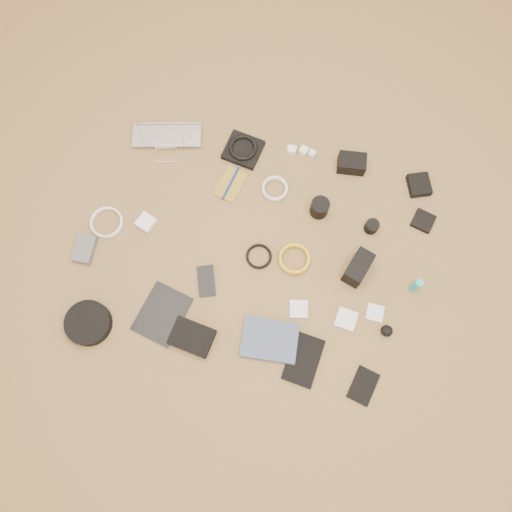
% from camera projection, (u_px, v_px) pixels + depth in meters
% --- Properties ---
extents(room_shell, '(4.04, 4.04, 2.58)m').
position_uv_depth(room_shell, '(246.00, 22.00, 0.81)').
color(room_shell, brown).
rests_on(room_shell, ground).
extents(laptop, '(0.33, 0.26, 0.02)m').
position_uv_depth(laptop, '(167.00, 145.00, 2.13)').
color(laptop, silver).
rests_on(laptop, ground).
extents(headphone_pouch, '(0.17, 0.16, 0.03)m').
position_uv_depth(headphone_pouch, '(243.00, 150.00, 2.12)').
color(headphone_pouch, black).
rests_on(headphone_pouch, ground).
extents(headphones, '(0.13, 0.13, 0.02)m').
position_uv_depth(headphones, '(243.00, 148.00, 2.10)').
color(headphones, black).
rests_on(headphones, headphone_pouch).
extents(charger_a, '(0.04, 0.04, 0.03)m').
position_uv_depth(charger_a, '(292.00, 150.00, 2.11)').
color(charger_a, white).
rests_on(charger_a, ground).
extents(charger_b, '(0.04, 0.04, 0.03)m').
position_uv_depth(charger_b, '(304.00, 151.00, 2.11)').
color(charger_b, white).
rests_on(charger_b, ground).
extents(charger_c, '(0.04, 0.04, 0.03)m').
position_uv_depth(charger_c, '(312.00, 154.00, 2.11)').
color(charger_c, white).
rests_on(charger_c, ground).
extents(charger_d, '(0.03, 0.03, 0.02)m').
position_uv_depth(charger_d, '(290.00, 149.00, 2.12)').
color(charger_d, white).
rests_on(charger_d, ground).
extents(dslr_camera, '(0.12, 0.09, 0.07)m').
position_uv_depth(dslr_camera, '(352.00, 163.00, 2.08)').
color(dslr_camera, black).
rests_on(dslr_camera, ground).
extents(lens_pouch, '(0.11, 0.12, 0.03)m').
position_uv_depth(lens_pouch, '(419.00, 185.00, 2.07)').
color(lens_pouch, black).
rests_on(lens_pouch, ground).
extents(notebook_olive, '(0.13, 0.17, 0.01)m').
position_uv_depth(notebook_olive, '(231.00, 184.00, 2.08)').
color(notebook_olive, olive).
rests_on(notebook_olive, ground).
extents(pen_blue, '(0.04, 0.16, 0.01)m').
position_uv_depth(pen_blue, '(231.00, 183.00, 2.07)').
color(pen_blue, '#131A9E').
rests_on(pen_blue, notebook_olive).
extents(cable_white_a, '(0.15, 0.15, 0.01)m').
position_uv_depth(cable_white_a, '(275.00, 189.00, 2.07)').
color(cable_white_a, silver).
rests_on(cable_white_a, ground).
extents(lens_a, '(0.09, 0.09, 0.08)m').
position_uv_depth(lens_a, '(320.00, 208.00, 2.01)').
color(lens_a, black).
rests_on(lens_a, ground).
extents(lens_b, '(0.07, 0.07, 0.05)m').
position_uv_depth(lens_b, '(372.00, 226.00, 2.01)').
color(lens_b, black).
rests_on(lens_b, ground).
extents(card_reader, '(0.10, 0.10, 0.02)m').
position_uv_depth(card_reader, '(423.00, 221.00, 2.03)').
color(card_reader, black).
rests_on(card_reader, ground).
extents(power_brick, '(0.09, 0.09, 0.03)m').
position_uv_depth(power_brick, '(146.00, 222.00, 2.02)').
color(power_brick, white).
rests_on(power_brick, ground).
extents(cable_white_b, '(0.14, 0.14, 0.01)m').
position_uv_depth(cable_white_b, '(107.00, 223.00, 2.03)').
color(cable_white_b, silver).
rests_on(cable_white_b, ground).
extents(cable_black, '(0.13, 0.13, 0.01)m').
position_uv_depth(cable_black, '(259.00, 257.00, 1.99)').
color(cable_black, black).
rests_on(cable_black, ground).
extents(cable_yellow, '(0.15, 0.15, 0.01)m').
position_uv_depth(cable_yellow, '(294.00, 259.00, 1.99)').
color(cable_yellow, gold).
rests_on(cable_yellow, ground).
extents(flash, '(0.11, 0.15, 0.10)m').
position_uv_depth(flash, '(358.00, 268.00, 1.93)').
color(flash, black).
rests_on(flash, ground).
extents(lens_cleaner, '(0.03, 0.03, 0.10)m').
position_uv_depth(lens_cleaner, '(416.00, 286.00, 1.91)').
color(lens_cleaner, '#1AACAD').
rests_on(lens_cleaner, ground).
extents(battery_charger, '(0.08, 0.12, 0.03)m').
position_uv_depth(battery_charger, '(85.00, 249.00, 1.99)').
color(battery_charger, '#525256').
rests_on(battery_charger, ground).
extents(tablet, '(0.21, 0.25, 0.01)m').
position_uv_depth(tablet, '(162.00, 314.00, 1.93)').
color(tablet, black).
rests_on(tablet, ground).
extents(phone, '(0.10, 0.14, 0.01)m').
position_uv_depth(phone, '(206.00, 281.00, 1.96)').
color(phone, black).
rests_on(phone, ground).
extents(filter_case_left, '(0.08, 0.08, 0.01)m').
position_uv_depth(filter_case_left, '(299.00, 309.00, 1.93)').
color(filter_case_left, silver).
rests_on(filter_case_left, ground).
extents(filter_case_mid, '(0.09, 0.09, 0.01)m').
position_uv_depth(filter_case_mid, '(346.00, 319.00, 1.92)').
color(filter_case_mid, silver).
rests_on(filter_case_mid, ground).
extents(filter_case_right, '(0.07, 0.07, 0.01)m').
position_uv_depth(filter_case_right, '(375.00, 313.00, 1.93)').
color(filter_case_right, silver).
rests_on(filter_case_right, ground).
extents(air_blower, '(0.05, 0.05, 0.05)m').
position_uv_depth(air_blower, '(387.00, 331.00, 1.89)').
color(air_blower, black).
rests_on(air_blower, ground).
extents(headphone_case, '(0.19, 0.19, 0.05)m').
position_uv_depth(headphone_case, '(88.00, 323.00, 1.90)').
color(headphone_case, black).
rests_on(headphone_case, ground).
extents(drive_case, '(0.17, 0.14, 0.04)m').
position_uv_depth(drive_case, '(192.00, 337.00, 1.89)').
color(drive_case, black).
rests_on(drive_case, ground).
extents(paperback, '(0.22, 0.17, 0.02)m').
position_uv_depth(paperback, '(267.00, 361.00, 1.87)').
color(paperback, '#3E4E6A').
rests_on(paperback, ground).
extents(notebook_black_a, '(0.14, 0.20, 0.01)m').
position_uv_depth(notebook_black_a, '(303.00, 360.00, 1.88)').
color(notebook_black_a, black).
rests_on(notebook_black_a, ground).
extents(notebook_black_b, '(0.11, 0.15, 0.01)m').
position_uv_depth(notebook_black_b, '(363.00, 386.00, 1.85)').
color(notebook_black_b, black).
rests_on(notebook_black_b, ground).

